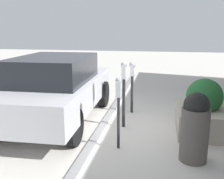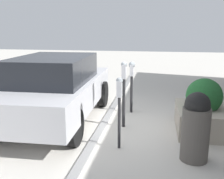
{
  "view_description": "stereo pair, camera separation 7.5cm",
  "coord_description": "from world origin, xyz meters",
  "views": [
    {
      "loc": [
        -5.62,
        -1.19,
        2.22
      ],
      "look_at": [
        0.0,
        -0.13,
        0.88
      ],
      "focal_mm": 42.0,
      "sensor_mm": 36.0,
      "label": 1
    },
    {
      "loc": [
        -5.63,
        -1.12,
        2.22
      ],
      "look_at": [
        0.0,
        -0.13,
        0.88
      ],
      "focal_mm": 42.0,
      "sensor_mm": 36.0,
      "label": 2
    }
  ],
  "objects": [
    {
      "name": "parked_car_front",
      "position": [
        0.17,
        1.25,
        0.83
      ],
      "size": [
        4.33,
        1.93,
        1.59
      ],
      "rotation": [
        0.0,
        0.0,
        0.03
      ],
      "color": "#B7B7BC",
      "rests_on": "ground_plane"
    },
    {
      "name": "trash_bin",
      "position": [
        -1.31,
        -1.79,
        0.61
      ],
      "size": [
        0.47,
        0.47,
        1.2
      ],
      "color": "#514C47",
      "rests_on": "ground_plane"
    },
    {
      "name": "planter_box",
      "position": [
        0.07,
        -2.13,
        0.45
      ],
      "size": [
        1.44,
        1.09,
        1.18
      ],
      "color": "#A39989",
      "rests_on": "ground_plane"
    },
    {
      "name": "parking_meter_nearest",
      "position": [
        -1.08,
        -0.45,
        0.96
      ],
      "size": [
        0.15,
        0.12,
        1.36
      ],
      "color": "#232326",
      "rests_on": "ground_plane"
    },
    {
      "name": "parking_meter_middle",
      "position": [
        1.11,
        -0.46,
        0.97
      ],
      "size": [
        0.2,
        0.17,
        1.37
      ],
      "color": "#232326",
      "rests_on": "ground_plane"
    },
    {
      "name": "curb_strip",
      "position": [
        0.0,
        0.08,
        0.02
      ],
      "size": [
        13.5,
        0.16,
        0.04
      ],
      "color": "gray",
      "rests_on": "ground_plane"
    },
    {
      "name": "parking_meter_second",
      "position": [
        0.03,
        -0.39,
        0.98
      ],
      "size": [
        0.16,
        0.13,
        1.51
      ],
      "color": "#232326",
      "rests_on": "ground_plane"
    },
    {
      "name": "ground_plane",
      "position": [
        0.0,
        0.0,
        0.0
      ],
      "size": [
        40.0,
        40.0,
        0.0
      ],
      "primitive_type": "plane",
      "color": "beige"
    }
  ]
}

